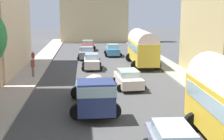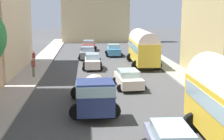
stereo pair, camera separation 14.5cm
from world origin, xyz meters
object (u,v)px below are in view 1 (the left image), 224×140
object	(u,v)px
parked_bus_1	(142,46)
pedestrian_0	(33,67)
car_2	(88,45)
car_1	(87,53)
pedestrian_2	(33,58)
car_5	(113,50)
car_0	(92,61)
cargo_truck_0	(94,93)
car_4	(128,79)

from	to	relation	value
parked_bus_1	pedestrian_0	bearing A→B (deg)	-152.11
car_2	pedestrian_0	xyz separation A→B (m)	(-5.27, -19.70, 0.26)
car_1	pedestrian_2	world-z (taller)	pedestrian_2
car_5	car_2	bearing A→B (deg)	119.65
car_0	car_5	bearing A→B (deg)	72.38
cargo_truck_0	car_0	size ratio (longest dim) A/B	1.78
car_1	pedestrian_0	xyz separation A→B (m)	(-5.04, -11.00, 0.25)
pedestrian_0	car_4	bearing A→B (deg)	-28.15
car_1	pedestrian_2	distance (m)	8.10
parked_bus_1	car_5	size ratio (longest dim) A/B	2.04
cargo_truck_0	pedestrian_2	size ratio (longest dim) A/B	3.98
parked_bus_1	car_0	distance (m)	6.18
car_1	car_4	distance (m)	15.73
parked_bus_1	pedestrian_0	world-z (taller)	parked_bus_1
car_2	pedestrian_0	world-z (taller)	pedestrian_0
car_2	pedestrian_0	distance (m)	20.40
car_5	car_1	bearing A→B (deg)	-141.23
car_1	car_2	distance (m)	8.70
car_5	pedestrian_0	world-z (taller)	pedestrian_0
car_5	car_0	bearing A→B (deg)	-107.62
car_0	car_2	size ratio (longest dim) A/B	1.01
car_4	pedestrian_0	size ratio (longest dim) A/B	2.33
car_0	pedestrian_2	xyz separation A→B (m)	(-6.30, 1.29, 0.21)
parked_bus_1	car_0	size ratio (longest dim) A/B	2.20
car_5	pedestrian_2	distance (m)	12.65
car_0	car_4	size ratio (longest dim) A/B	0.94
car_4	car_5	size ratio (longest dim) A/B	0.99
car_0	pedestrian_0	bearing A→B (deg)	-143.25
cargo_truck_0	car_1	world-z (taller)	cargo_truck_0
parked_bus_1	car_2	xyz separation A→B (m)	(-5.97, 13.75, -1.37)
car_2	car_0	bearing A→B (deg)	-89.15
cargo_truck_0	car_0	xyz separation A→B (m)	(0.21, 14.48, -0.37)
cargo_truck_0	pedestrian_2	distance (m)	16.91
car_1	car_4	size ratio (longest dim) A/B	0.89
car_0	car_2	distance (m)	15.60
car_4	pedestrian_0	distance (m)	9.33
car_5	pedestrian_0	size ratio (longest dim) A/B	2.35
pedestrian_2	car_0	bearing A→B (deg)	-11.59
car_0	car_1	world-z (taller)	car_0
pedestrian_2	car_1	bearing A→B (deg)	43.79
cargo_truck_0	pedestrian_0	world-z (taller)	cargo_truck_0
car_2	pedestrian_2	size ratio (longest dim) A/B	2.20
car_2	car_4	xyz separation A→B (m)	(2.96, -24.10, -0.06)
parked_bus_1	car_4	xyz separation A→B (m)	(-3.02, -10.35, -1.44)
cargo_truck_0	car_5	xyz separation A→B (m)	(3.31, 24.23, -0.39)
cargo_truck_0	pedestrian_2	bearing A→B (deg)	111.11
parked_bus_1	pedestrian_0	distance (m)	12.76
car_4	car_1	bearing A→B (deg)	101.67
car_4	pedestrian_2	world-z (taller)	pedestrian_2
parked_bus_1	car_4	bearing A→B (deg)	-106.24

